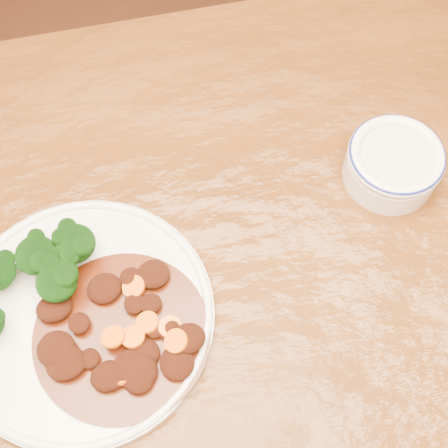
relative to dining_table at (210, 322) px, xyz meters
name	(u,v)px	position (x,y,z in m)	size (l,w,h in m)	color
ground	(216,417)	(0.00, 0.00, -0.67)	(4.00, 4.00, 0.00)	#462011
dining_table	(210,322)	(0.00, 0.00, 0.00)	(1.57, 1.02, 0.75)	#5A2F10
dinner_plate	(83,317)	(-0.14, 0.02, 0.09)	(0.29, 0.29, 0.02)	silver
broccoli_florets	(36,269)	(-0.17, 0.08, 0.12)	(0.15, 0.10, 0.05)	#66984E
mince_stew	(117,341)	(-0.11, -0.02, 0.10)	(0.19, 0.19, 0.03)	#491B07
dip_bowl	(393,163)	(0.27, 0.09, 0.11)	(0.12, 0.12, 0.05)	white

